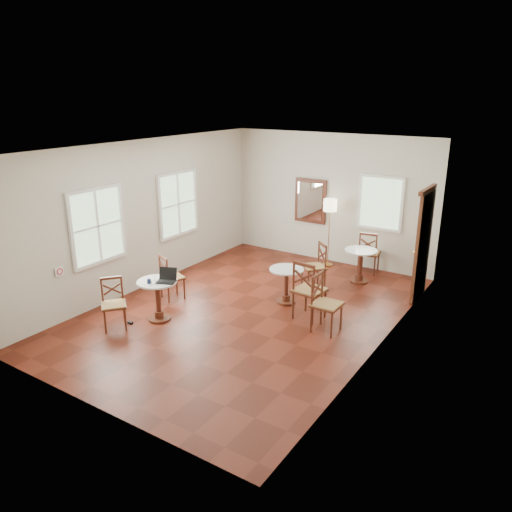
{
  "coord_description": "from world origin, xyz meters",
  "views": [
    {
      "loc": [
        4.69,
        -6.97,
        3.9
      ],
      "look_at": [
        0.0,
        0.3,
        1.0
      ],
      "focal_mm": 34.79,
      "sensor_mm": 36.0,
      "label": 1
    }
  ],
  "objects_px": {
    "chair_mid_a": "(309,290)",
    "navy_mug": "(149,281)",
    "power_adapter": "(130,323)",
    "water_glass": "(156,278)",
    "chair_near_a": "(171,277)",
    "chair_near_b": "(114,304)",
    "mouse": "(168,279)",
    "chair_back_b": "(315,266)",
    "floor_lamp": "(330,210)",
    "cafe_table_back": "(360,262)",
    "chair_mid_b": "(325,304)",
    "chair_back_a": "(369,252)",
    "cafe_table_near": "(158,296)",
    "cafe_table_mid": "(286,282)",
    "laptop": "(167,278)"
  },
  "relations": [
    {
      "from": "cafe_table_back",
      "to": "laptop",
      "type": "distance_m",
      "value": 4.2
    },
    {
      "from": "chair_back_a",
      "to": "laptop",
      "type": "bearing_deg",
      "value": 56.39
    },
    {
      "from": "water_glass",
      "to": "chair_near_a",
      "type": "bearing_deg",
      "value": 118.0
    },
    {
      "from": "chair_back_b",
      "to": "floor_lamp",
      "type": "height_order",
      "value": "floor_lamp"
    },
    {
      "from": "chair_near_a",
      "to": "chair_near_b",
      "type": "bearing_deg",
      "value": 113.86
    },
    {
      "from": "power_adapter",
      "to": "chair_back_a",
      "type": "bearing_deg",
      "value": 61.3
    },
    {
      "from": "cafe_table_mid",
      "to": "chair_mid_b",
      "type": "relative_size",
      "value": 0.69
    },
    {
      "from": "power_adapter",
      "to": "water_glass",
      "type": "bearing_deg",
      "value": 51.11
    },
    {
      "from": "chair_back_a",
      "to": "cafe_table_back",
      "type": "bearing_deg",
      "value": 87.53
    },
    {
      "from": "chair_near_b",
      "to": "chair_back_b",
      "type": "bearing_deg",
      "value": 8.34
    },
    {
      "from": "power_adapter",
      "to": "chair_mid_a",
      "type": "bearing_deg",
      "value": 36.82
    },
    {
      "from": "chair_mid_b",
      "to": "power_adapter",
      "type": "bearing_deg",
      "value": 119.21
    },
    {
      "from": "chair_back_b",
      "to": "floor_lamp",
      "type": "relative_size",
      "value": 0.6
    },
    {
      "from": "navy_mug",
      "to": "water_glass",
      "type": "relative_size",
      "value": 0.95
    },
    {
      "from": "water_glass",
      "to": "cafe_table_near",
      "type": "bearing_deg",
      "value": 75.9
    },
    {
      "from": "cafe_table_near",
      "to": "chair_near_a",
      "type": "relative_size",
      "value": 0.83
    },
    {
      "from": "cafe_table_near",
      "to": "navy_mug",
      "type": "xyz_separation_m",
      "value": [
        -0.03,
        -0.16,
        0.32
      ]
    },
    {
      "from": "cafe_table_back",
      "to": "chair_back_b",
      "type": "distance_m",
      "value": 1.06
    },
    {
      "from": "mouse",
      "to": "navy_mug",
      "type": "height_order",
      "value": "navy_mug"
    },
    {
      "from": "cafe_table_near",
      "to": "mouse",
      "type": "height_order",
      "value": "mouse"
    },
    {
      "from": "laptop",
      "to": "floor_lamp",
      "type": "bearing_deg",
      "value": 52.04
    },
    {
      "from": "laptop",
      "to": "chair_near_a",
      "type": "bearing_deg",
      "value": 106.29
    },
    {
      "from": "cafe_table_mid",
      "to": "cafe_table_back",
      "type": "xyz_separation_m",
      "value": [
        0.78,
        1.79,
        0.02
      ]
    },
    {
      "from": "cafe_table_back",
      "to": "chair_back_a",
      "type": "relative_size",
      "value": 0.75
    },
    {
      "from": "cafe_table_near",
      "to": "floor_lamp",
      "type": "xyz_separation_m",
      "value": [
        1.29,
        4.29,
        0.88
      ]
    },
    {
      "from": "chair_mid_b",
      "to": "navy_mug",
      "type": "bearing_deg",
      "value": 117.69
    },
    {
      "from": "water_glass",
      "to": "mouse",
      "type": "bearing_deg",
      "value": 56.6
    },
    {
      "from": "chair_near_b",
      "to": "mouse",
      "type": "bearing_deg",
      "value": 4.88
    },
    {
      "from": "chair_mid_a",
      "to": "mouse",
      "type": "xyz_separation_m",
      "value": [
        -2.1,
        -1.33,
        0.21
      ]
    },
    {
      "from": "cafe_table_mid",
      "to": "chair_mid_a",
      "type": "relative_size",
      "value": 0.63
    },
    {
      "from": "chair_back_a",
      "to": "mouse",
      "type": "relative_size",
      "value": 10.88
    },
    {
      "from": "chair_mid_a",
      "to": "chair_back_a",
      "type": "bearing_deg",
      "value": -84.77
    },
    {
      "from": "chair_near_b",
      "to": "chair_mid_b",
      "type": "xyz_separation_m",
      "value": [
        3.09,
        1.84,
        0.06
      ]
    },
    {
      "from": "cafe_table_back",
      "to": "chair_back_a",
      "type": "height_order",
      "value": "chair_back_a"
    },
    {
      "from": "chair_back_b",
      "to": "mouse",
      "type": "xyz_separation_m",
      "value": [
        -1.54,
        -2.7,
        0.28
      ]
    },
    {
      "from": "chair_mid_a",
      "to": "mouse",
      "type": "bearing_deg",
      "value": 38.68
    },
    {
      "from": "chair_near_b",
      "to": "chair_back_b",
      "type": "height_order",
      "value": "chair_back_b"
    },
    {
      "from": "mouse",
      "to": "chair_mid_a",
      "type": "bearing_deg",
      "value": 31.98
    },
    {
      "from": "chair_back_a",
      "to": "power_adapter",
      "type": "distance_m",
      "value": 5.39
    },
    {
      "from": "cafe_table_back",
      "to": "water_glass",
      "type": "distance_m",
      "value": 4.37
    },
    {
      "from": "cafe_table_back",
      "to": "power_adapter",
      "type": "distance_m",
      "value": 4.87
    },
    {
      "from": "floor_lamp",
      "to": "power_adapter",
      "type": "distance_m",
      "value": 5.13
    },
    {
      "from": "laptop",
      "to": "water_glass",
      "type": "bearing_deg",
      "value": -170.45
    },
    {
      "from": "chair_near_a",
      "to": "chair_mid_a",
      "type": "height_order",
      "value": "chair_mid_a"
    },
    {
      "from": "floor_lamp",
      "to": "power_adapter",
      "type": "xyz_separation_m",
      "value": [
        -1.6,
        -4.69,
        -1.31
      ]
    },
    {
      "from": "cafe_table_back",
      "to": "laptop",
      "type": "relative_size",
      "value": 1.82
    },
    {
      "from": "chair_mid_a",
      "to": "navy_mug",
      "type": "bearing_deg",
      "value": 42.6
    },
    {
      "from": "mouse",
      "to": "power_adapter",
      "type": "distance_m",
      "value": 1.02
    },
    {
      "from": "chair_mid_b",
      "to": "chair_back_a",
      "type": "xyz_separation_m",
      "value": [
        -0.4,
        3.09,
        -0.02
      ]
    },
    {
      "from": "chair_mid_a",
      "to": "laptop",
      "type": "xyz_separation_m",
      "value": [
        -2.05,
        -1.4,
        0.25
      ]
    }
  ]
}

